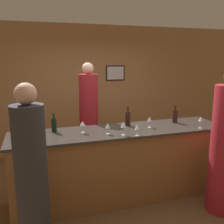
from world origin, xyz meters
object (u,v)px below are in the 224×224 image
Objects in this scene: wine_bottle_1 at (175,116)px; guest_0 at (32,176)px; wine_bottle_2 at (54,125)px; bartender at (89,124)px; wine_bottle_0 at (128,118)px.

guest_0 is at bearing -158.50° from wine_bottle_1.
guest_0 is 1.02m from wine_bottle_2.
bartender reaches higher than guest_0.
wine_bottle_0 is 1.07× the size of wine_bottle_1.
bartender reaches higher than wine_bottle_2.
wine_bottle_2 is (-1.11, 0.01, -0.01)m from wine_bottle_0.
wine_bottle_2 is at bearing 178.57° from wine_bottle_1.
bartender reaches higher than wine_bottle_1.
bartender is 7.08× the size of wine_bottle_1.
guest_0 reaches higher than wine_bottle_1.
bartender is at bearing 47.19° from wine_bottle_2.
wine_bottle_1 is 1.91m from wine_bottle_2.
wine_bottle_1 is (2.23, 0.88, 0.31)m from guest_0.
wine_bottle_2 is (-0.65, -0.70, 0.22)m from bartender.
wine_bottle_0 reaches higher than wine_bottle_2.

